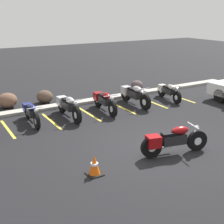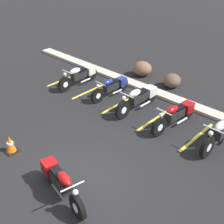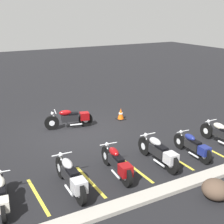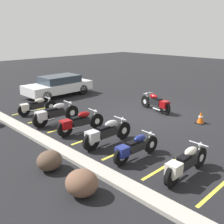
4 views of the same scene
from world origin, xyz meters
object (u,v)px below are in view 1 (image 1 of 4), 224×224
object	(u,v)px
parked_bike_1	(31,112)
parked_bike_5	(168,91)
parked_bike_3	(104,101)
landscape_rock_0	(45,97)
traffic_cone	(94,166)
landscape_rock_2	(137,85)
parked_bike_2	(68,106)
parked_bike_4	(134,94)
landscape_rock_1	(7,100)
motorcycle_maroon_featured	(172,140)

from	to	relation	value
parked_bike_1	parked_bike_5	world-z (taller)	parked_bike_1
parked_bike_1	parked_bike_3	bearing A→B (deg)	89.94
parked_bike_5	landscape_rock_0	world-z (taller)	parked_bike_5
landscape_rock_0	traffic_cone	size ratio (longest dim) A/B	1.41
landscape_rock_2	traffic_cone	bearing A→B (deg)	-131.93
parked_bike_5	landscape_rock_2	xyz separation A→B (m)	(-0.20, 2.31, -0.15)
parked_bike_2	parked_bike_5	size ratio (longest dim) A/B	1.15
parked_bike_4	landscape_rock_0	distance (m)	4.13
landscape_rock_1	parked_bike_3	bearing A→B (deg)	-36.54
landscape_rock_1	parked_bike_2	bearing A→B (deg)	-54.26
parked_bike_2	landscape_rock_0	distance (m)	2.43
landscape_rock_1	traffic_cone	size ratio (longest dim) A/B	1.54
landscape_rock_2	motorcycle_maroon_featured	bearing A→B (deg)	-117.74
parked_bike_5	landscape_rock_2	bearing A→B (deg)	-166.19
motorcycle_maroon_featured	parked_bike_5	size ratio (longest dim) A/B	1.09
motorcycle_maroon_featured	parked_bike_3	world-z (taller)	same
parked_bike_1	landscape_rock_2	size ratio (longest dim) A/B	2.81
parked_bike_1	parked_bike_4	distance (m)	4.74
parked_bike_4	motorcycle_maroon_featured	bearing A→B (deg)	-20.60
parked_bike_2	traffic_cone	bearing A→B (deg)	-13.73
parked_bike_3	parked_bike_4	distance (m)	1.64
parked_bike_5	landscape_rock_2	size ratio (longest dim) A/B	2.79
motorcycle_maroon_featured	landscape_rock_2	distance (m)	7.96
parked_bike_4	traffic_cone	size ratio (longest dim) A/B	4.15
parked_bike_1	motorcycle_maroon_featured	bearing A→B (deg)	31.99
motorcycle_maroon_featured	parked_bike_4	size ratio (longest dim) A/B	0.93
motorcycle_maroon_featured	parked_bike_5	xyz separation A→B (m)	(3.91, 4.74, -0.04)
parked_bike_5	parked_bike_3	bearing A→B (deg)	-81.30
parked_bike_3	landscape_rock_0	xyz separation A→B (m)	(-1.77, 2.46, -0.16)
parked_bike_1	landscape_rock_1	bearing A→B (deg)	-169.48
landscape_rock_1	traffic_cone	xyz separation A→B (m)	(0.55, -7.20, -0.07)
landscape_rock_2	parked_bike_3	bearing A→B (deg)	-145.45
parked_bike_2	traffic_cone	xyz separation A→B (m)	(-1.25, -4.69, -0.21)
parked_bike_2	motorcycle_maroon_featured	bearing A→B (deg)	16.22
landscape_rock_2	traffic_cone	world-z (taller)	traffic_cone
parked_bike_4	landscape_rock_1	distance (m)	5.63
motorcycle_maroon_featured	parked_bike_2	xyz separation A→B (m)	(-1.28, 4.79, 0.02)
landscape_rock_2	landscape_rock_0	bearing A→B (deg)	178.21
landscape_rock_2	traffic_cone	size ratio (longest dim) A/B	1.27
parked_bike_4	traffic_cone	distance (m)	6.58
parked_bike_3	traffic_cone	xyz separation A→B (m)	(-2.90, -4.64, -0.20)
motorcycle_maroon_featured	landscape_rock_0	size ratio (longest dim) A/B	2.73
parked_bike_4	landscape_rock_2	size ratio (longest dim) A/B	3.27
motorcycle_maroon_featured	landscape_rock_2	size ratio (longest dim) A/B	3.04
landscape_rock_0	landscape_rock_2	xyz separation A→B (m)	(5.12, -0.16, -0.04)
parked_bike_2	parked_bike_5	world-z (taller)	parked_bike_2
parked_bike_3	landscape_rock_0	bearing A→B (deg)	-138.78
parked_bike_1	landscape_rock_0	distance (m)	2.68
parked_bike_1	parked_bike_5	distance (m)	6.66
parked_bike_5	parked_bike_4	bearing A→B (deg)	-85.31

